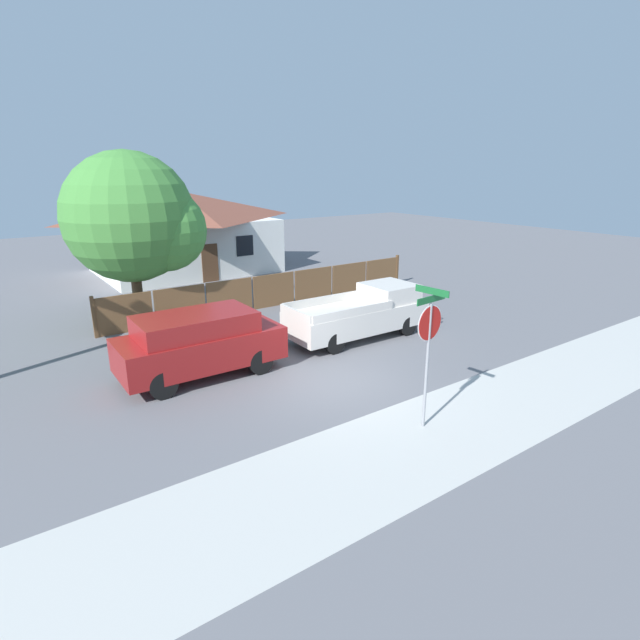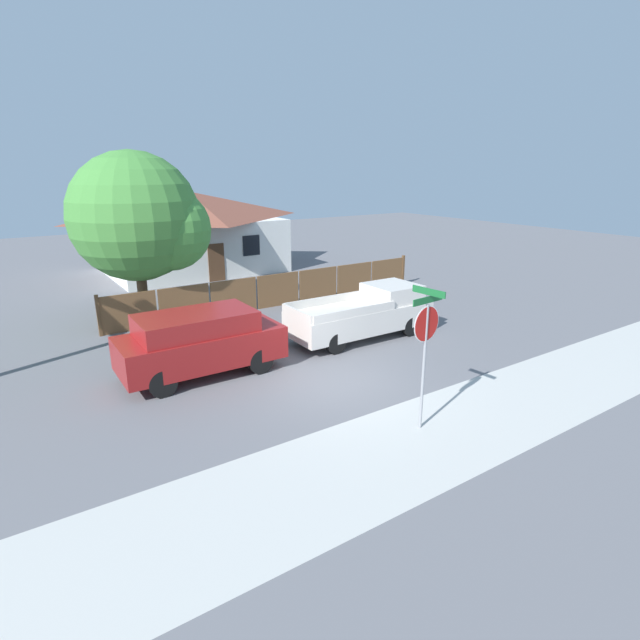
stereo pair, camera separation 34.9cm
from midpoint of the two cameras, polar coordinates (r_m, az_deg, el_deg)
ground_plane at (r=14.21m, az=2.31°, el=-7.19°), size 80.00×80.00×0.00m
sidewalk_strip at (r=11.83m, az=12.96°, el=-12.94°), size 36.00×3.20×0.01m
wooden_fence at (r=21.83m, az=-4.33°, el=3.46°), size 14.82×0.12×1.52m
house at (r=30.20m, az=-14.24°, el=9.92°), size 9.98×7.68×4.53m
oak_tree at (r=20.56m, az=-19.19°, el=10.78°), size 5.16×4.91×6.48m
red_suv at (r=14.77m, az=-12.85°, el=-2.38°), size 4.67×2.02×1.88m
orange_pickup at (r=17.79m, az=5.74°, el=0.74°), size 5.30×1.95×1.77m
stop_sign at (r=11.29m, az=12.87°, el=-1.65°), size 0.98×0.88×3.34m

